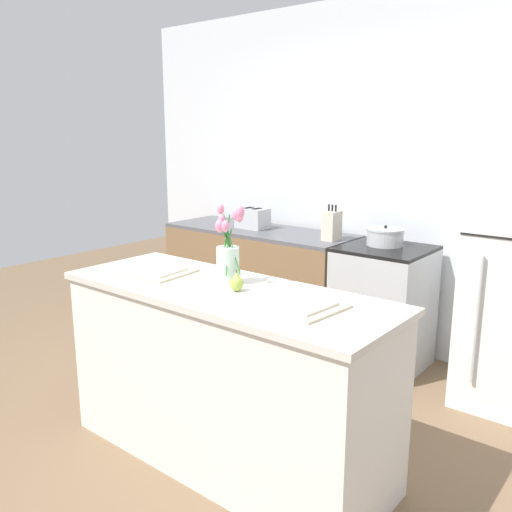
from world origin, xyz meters
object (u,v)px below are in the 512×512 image
stove_range (383,307)px  toaster (253,218)px  pear_figurine (236,283)px  cooking_pot (385,237)px  plate_setting_left (159,271)px  knife_block (332,226)px  plate_setting_right (303,306)px  flower_vase (228,256)px

stove_range → toaster: size_ratio=3.21×
pear_figurine → cooking_pot: pear_figurine is taller
pear_figurine → plate_setting_left: pear_figurine is taller
stove_range → pear_figurine: 1.69m
knife_block → cooking_pot: bearing=11.0°
pear_figurine → plate_setting_left: 0.56m
stove_range → plate_setting_right: 1.73m
cooking_pot → toaster: bearing=-177.5°
toaster → cooking_pot: toaster is taller
pear_figurine → knife_block: bearing=104.9°
flower_vase → plate_setting_left: 0.46m
stove_range → flower_vase: 1.66m
stove_range → plate_setting_left: 1.78m
stove_range → plate_setting_left: bearing=-109.7°
stove_range → plate_setting_left: size_ratio=2.61×
flower_vase → knife_block: flower_vase is taller
plate_setting_left → knife_block: knife_block is taller
stove_range → plate_setting_right: plate_setting_right is taller
pear_figurine → cooking_pot: (-0.02, 1.65, -0.02)m
stove_range → flower_vase: (-0.14, -1.52, 0.64)m
pear_figurine → knife_block: knife_block is taller
toaster → cooking_pot: 1.20m
flower_vase → plate_setting_right: 0.54m
plate_setting_right → cooking_pot: cooking_pot is taller
plate_setting_left → plate_setting_right: (0.95, 0.00, 0.00)m
stove_range → flower_vase: size_ratio=2.18×
plate_setting_left → plate_setting_right: 0.95m
plate_setting_right → cooking_pot: bearing=104.0°
plate_setting_left → toaster: size_ratio=1.23×
stove_range → flower_vase: flower_vase is taller
stove_range → toaster: 1.34m
plate_setting_right → toaster: size_ratio=1.23×
flower_vase → toaster: flower_vase is taller
pear_figurine → stove_range: bearing=89.3°
plate_setting_right → toaster: (-1.61, 1.61, 0.03)m
flower_vase → cooking_pot: size_ratio=1.54×
flower_vase → toaster: 1.88m
plate_setting_right → toaster: 2.28m
flower_vase → plate_setting_right: size_ratio=1.20×
plate_setting_right → knife_block: size_ratio=1.28×
pear_figurine → toaster: bearing=127.2°
plate_setting_left → plate_setting_right: same height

